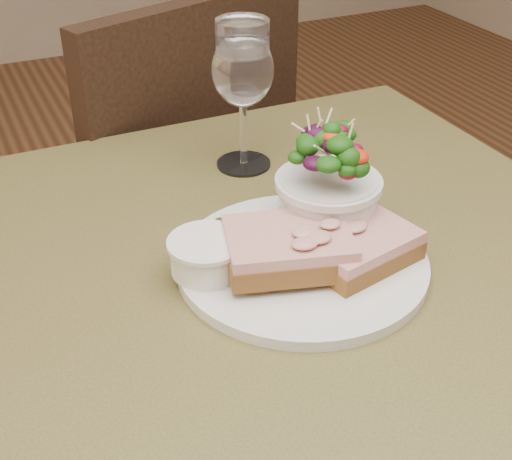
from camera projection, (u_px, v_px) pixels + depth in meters
name	position (u px, v px, depth m)	size (l,w,h in m)	color
cafe_table	(273.00, 356.00, 0.77)	(0.80, 0.80, 0.75)	#403C1B
chair_far	(153.00, 283.00, 1.47)	(0.54, 0.54, 0.90)	black
dinner_plate	(302.00, 262.00, 0.73)	(0.26, 0.26, 0.01)	silver
sandwich_front	(359.00, 246.00, 0.72)	(0.13, 0.10, 0.03)	#4A3213
sandwich_back	(288.00, 247.00, 0.70)	(0.14, 0.12, 0.03)	#4A3213
ramekin	(207.00, 254.00, 0.70)	(0.07, 0.07, 0.04)	silver
salad_bowl	(329.00, 180.00, 0.74)	(0.10, 0.10, 0.13)	silver
garnish	(225.00, 228.00, 0.76)	(0.05, 0.04, 0.02)	#0B3309
wine_glass	(243.00, 74.00, 0.86)	(0.08, 0.08, 0.18)	white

